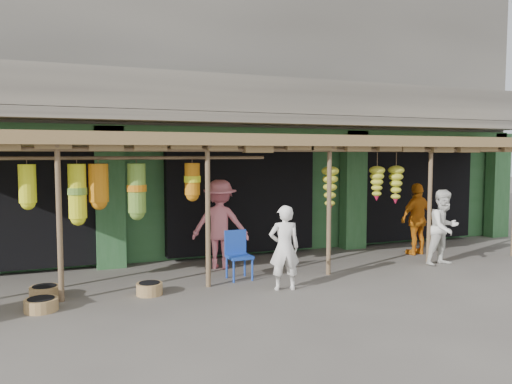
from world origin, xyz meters
name	(u,v)px	position (x,y,z in m)	size (l,w,h in m)	color
ground	(279,277)	(0.00, 0.00, 0.00)	(80.00, 80.00, 0.00)	#514C47
building	(209,120)	(0.00, 4.87, 3.37)	(16.40, 6.80, 7.00)	gray
awning	(257,146)	(-0.16, 0.80, 2.58)	(14.00, 2.70, 2.79)	brown
blue_chair	(238,252)	(-0.80, 0.17, 0.52)	(0.46, 0.47, 0.93)	#1B42B2
basket_left	(45,292)	(-4.27, 0.12, 0.10)	(0.49, 0.49, 0.20)	olive
basket_mid	(41,305)	(-4.30, -0.62, 0.10)	(0.50, 0.50, 0.19)	olive
basket_right	(149,289)	(-2.59, -0.33, 0.10)	(0.45, 0.45, 0.20)	olive
person_front	(284,248)	(-0.29, -0.89, 0.76)	(0.55, 0.36, 1.52)	white
person_right	(444,228)	(3.77, -0.36, 0.82)	(0.80, 0.62, 1.65)	white
person_vendor	(417,219)	(4.00, 0.79, 0.86)	(1.01, 0.42, 1.73)	orange
person_shopper	(220,224)	(-0.84, 1.17, 0.94)	(1.21, 0.70, 1.88)	pink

